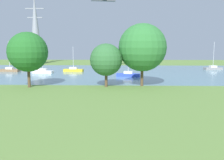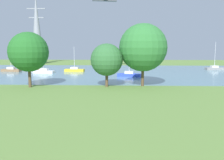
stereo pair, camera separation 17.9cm
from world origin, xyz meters
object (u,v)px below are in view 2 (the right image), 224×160
at_px(sailboat_blue, 129,74).
at_px(tree_west_far, 29,52).
at_px(tree_mid_shore, 107,60).
at_px(sailboat_brown, 11,70).
at_px(sailboat_gray, 214,68).
at_px(sailboat_orange, 32,67).
at_px(electricity_pylon, 37,30).
at_px(sailboat_yellow, 74,70).
at_px(tree_east_near, 143,48).
at_px(sailboat_white, 44,71).

bearing_deg(sailboat_blue, tree_west_far, -139.00).
xyz_separation_m(tree_west_far, tree_mid_shore, (11.71, 0.96, -1.20)).
distance_m(sailboat_brown, sailboat_blue, 30.00).
bearing_deg(tree_west_far, sailboat_gray, 36.74).
distance_m(sailboat_orange, electricity_pylon, 21.69).
bearing_deg(sailboat_yellow, tree_mid_shore, -67.02).
relative_size(sailboat_orange, electricity_pylon, 0.26).
xyz_separation_m(sailboat_brown, tree_west_far, (13.14, -22.25, 4.90)).
distance_m(sailboat_brown, tree_east_near, 37.08).
xyz_separation_m(tree_mid_shore, tree_east_near, (5.59, 0.87, 1.85)).
height_order(sailboat_orange, tree_mid_shore, tree_mid_shore).
height_order(sailboat_yellow, sailboat_brown, sailboat_brown).
xyz_separation_m(sailboat_gray, sailboat_yellow, (-36.04, -5.82, -0.01)).
relative_size(sailboat_yellow, tree_mid_shore, 0.91).
height_order(sailboat_white, sailboat_orange, sailboat_orange).
relative_size(sailboat_gray, tree_east_near, 0.75).
relative_size(sailboat_blue, electricity_pylon, 0.24).
relative_size(tree_west_far, electricity_pylon, 0.35).
bearing_deg(tree_east_near, sailboat_white, 141.06).
xyz_separation_m(sailboat_white, sailboat_brown, (-9.21, 3.26, 0.02)).
bearing_deg(tree_east_near, tree_west_far, -173.97).
height_order(sailboat_gray, sailboat_brown, sailboat_brown).
bearing_deg(sailboat_white, sailboat_brown, 160.49).
relative_size(sailboat_orange, tree_mid_shore, 0.92).
distance_m(sailboat_white, tree_west_far, 20.01).
bearing_deg(sailboat_blue, tree_mid_shore, -107.01).
xyz_separation_m(sailboat_blue, tree_west_far, (-15.56, -13.52, 4.92)).
xyz_separation_m(tree_mid_shore, electricity_pylon, (-27.06, 47.18, 7.64)).
bearing_deg(tree_east_near, sailboat_blue, 98.51).
bearing_deg(sailboat_gray, tree_east_near, -128.20).
height_order(tree_west_far, tree_mid_shore, tree_west_far).
distance_m(sailboat_white, sailboat_orange, 13.20).
bearing_deg(tree_mid_shore, tree_west_far, -175.32).
xyz_separation_m(sailboat_white, tree_west_far, (3.93, -18.99, 4.92)).
relative_size(sailboat_gray, sailboat_blue, 1.26).
xyz_separation_m(tree_west_far, tree_east_near, (17.31, 1.83, 0.65)).
distance_m(tree_mid_shore, electricity_pylon, 54.93).
height_order(sailboat_brown, electricity_pylon, electricity_pylon).
height_order(sailboat_gray, tree_mid_shore, sailboat_gray).
relative_size(sailboat_brown, tree_west_far, 0.89).
distance_m(tree_west_far, tree_mid_shore, 11.81).
relative_size(sailboat_brown, electricity_pylon, 0.32).
bearing_deg(tree_mid_shore, sailboat_blue, 72.99).
height_order(sailboat_white, sailboat_yellow, sailboat_yellow).
bearing_deg(electricity_pylon, sailboat_brown, -85.13).
height_order(sailboat_white, tree_east_near, tree_east_near).
relative_size(sailboat_yellow, sailboat_blue, 1.06).
distance_m(sailboat_brown, electricity_pylon, 28.35).
height_order(sailboat_yellow, tree_east_near, tree_east_near).
bearing_deg(sailboat_white, sailboat_orange, 121.83).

